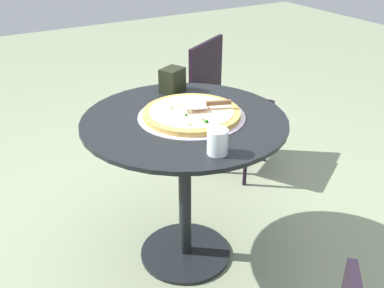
{
  "coord_description": "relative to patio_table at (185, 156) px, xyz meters",
  "views": [
    {
      "loc": [
        -0.87,
        -1.53,
        1.54
      ],
      "look_at": [
        0.04,
        -0.0,
        0.61
      ],
      "focal_mm": 42.44,
      "sensor_mm": 36.0,
      "label": 1
    }
  ],
  "objects": [
    {
      "name": "napkin_dispenser",
      "position": [
        0.11,
        0.3,
        0.24
      ],
      "size": [
        0.14,
        0.12,
        0.12
      ],
      "primitive_type": "cube",
      "rotation": [
        0.0,
        0.0,
        0.44
      ],
      "color": "black",
      "rests_on": "patio_table"
    },
    {
      "name": "patio_table",
      "position": [
        0.0,
        0.0,
        0.0
      ],
      "size": [
        0.89,
        0.89,
        0.74
      ],
      "color": "black",
      "rests_on": "ground"
    },
    {
      "name": "pizza_on_tray",
      "position": [
        0.04,
        -0.0,
        0.2
      ],
      "size": [
        0.46,
        0.46,
        0.05
      ],
      "color": "silver",
      "rests_on": "patio_table"
    },
    {
      "name": "pizza_server",
      "position": [
        0.1,
        -0.02,
        0.23
      ],
      "size": [
        0.21,
        0.12,
        0.02
      ],
      "color": "silver",
      "rests_on": "pizza_on_tray"
    },
    {
      "name": "ground_plane",
      "position": [
        0.0,
        0.0,
        -0.56
      ],
      "size": [
        10.0,
        10.0,
        0.0
      ],
      "primitive_type": "plane",
      "color": "gray"
    },
    {
      "name": "patio_chair_far",
      "position": [
        0.66,
        0.67,
        -0.08
      ],
      "size": [
        0.56,
        0.56,
        0.82
      ],
      "color": "black",
      "rests_on": "ground"
    },
    {
      "name": "drinking_cup",
      "position": [
        -0.05,
        -0.33,
        0.23
      ],
      "size": [
        0.08,
        0.08,
        0.09
      ],
      "primitive_type": "cylinder",
      "color": "white",
      "rests_on": "patio_table"
    }
  ]
}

